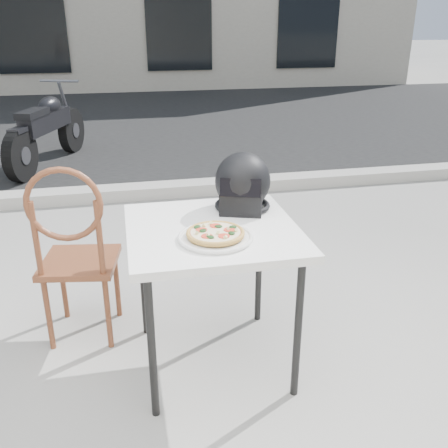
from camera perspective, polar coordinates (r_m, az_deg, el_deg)
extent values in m
plane|color=gray|center=(2.49, -9.80, -20.07)|extent=(80.00, 80.00, 0.00)
cube|color=black|center=(9.01, -12.39, 11.17)|extent=(30.00, 8.00, 0.00)
cube|color=#A19E96|center=(5.11, -11.77, 3.52)|extent=(30.00, 0.25, 0.12)
cube|color=black|center=(12.94, -21.34, 20.63)|extent=(1.60, 0.08, 2.20)
cube|color=black|center=(12.94, -5.20, 21.95)|extent=(1.60, 0.08, 2.20)
cube|color=black|center=(13.77, 9.62, 21.77)|extent=(1.60, 0.08, 2.20)
cube|color=white|center=(2.36, -1.33, -0.82)|extent=(0.81, 0.81, 0.04)
cylinder|color=black|center=(2.23, -8.25, -13.87)|extent=(0.04, 0.04, 0.72)
cylinder|color=black|center=(2.34, 8.44, -11.90)|extent=(0.04, 0.04, 0.72)
cylinder|color=black|center=(2.79, -9.25, -5.94)|extent=(0.04, 0.04, 0.72)
cylinder|color=black|center=(2.88, 4.01, -4.72)|extent=(0.04, 0.04, 0.72)
cylinder|color=white|center=(2.22, -0.99, -1.62)|extent=(0.42, 0.42, 0.01)
torus|color=white|center=(2.22, -0.99, -1.47)|extent=(0.43, 0.43, 0.02)
cylinder|color=#BC9045|center=(2.21, -0.99, -1.14)|extent=(0.28, 0.28, 0.01)
torus|color=#BC9045|center=(2.21, -0.99, -1.01)|extent=(0.29, 0.29, 0.02)
cylinder|color=#B52B14|center=(2.21, -0.99, -0.98)|extent=(0.25, 0.25, 0.00)
cylinder|color=beige|center=(2.21, -0.99, -0.92)|extent=(0.25, 0.25, 0.00)
cylinder|color=red|center=(2.22, 0.60, -0.65)|extent=(0.06, 0.06, 0.00)
cylinder|color=red|center=(2.26, -0.99, -0.20)|extent=(0.06, 0.06, 0.00)
cylinder|color=red|center=(2.22, -2.58, -0.67)|extent=(0.06, 0.06, 0.00)
cylinder|color=red|center=(2.16, -1.96, -1.38)|extent=(0.06, 0.06, 0.00)
cylinder|color=red|center=(2.16, -0.02, -1.37)|extent=(0.06, 0.06, 0.00)
ellipsoid|color=#143413|center=(2.25, -0.64, -0.27)|extent=(0.04, 0.03, 0.01)
ellipsoid|color=#143413|center=(2.21, -2.43, -0.75)|extent=(0.05, 0.05, 0.01)
ellipsoid|color=#143413|center=(2.18, 0.87, -1.04)|extent=(0.03, 0.04, 0.01)
ellipsoid|color=#143413|center=(2.14, -1.57, -1.48)|extent=(0.05, 0.05, 0.01)
ellipsoid|color=#143413|center=(2.25, 1.01, -0.34)|extent=(0.04, 0.03, 0.01)
ellipsoid|color=#143413|center=(2.25, -3.08, -0.32)|extent=(0.05, 0.05, 0.01)
cylinder|color=#D6D182|center=(2.18, -0.69, -0.99)|extent=(0.02, 0.02, 0.02)
cylinder|color=#D6D182|center=(2.26, -2.29, -0.14)|extent=(0.02, 0.02, 0.02)
cylinder|color=#D6D182|center=(2.22, 0.51, -0.57)|extent=(0.02, 0.02, 0.02)
cylinder|color=#D6D182|center=(2.28, -1.53, 0.11)|extent=(0.02, 0.02, 0.02)
cylinder|color=#D6D182|center=(2.14, 0.17, -1.49)|extent=(0.02, 0.02, 0.02)
cylinder|color=#D6D182|center=(2.18, -3.10, -1.00)|extent=(0.02, 0.02, 0.02)
cylinder|color=#D6D182|center=(2.20, 1.39, -0.72)|extent=(0.01, 0.02, 0.02)
cylinder|color=#D6D182|center=(2.15, -1.84, -1.28)|extent=(0.02, 0.02, 0.02)
ellipsoid|color=black|center=(2.55, 2.15, 4.95)|extent=(0.37, 0.37, 0.29)
cube|color=black|center=(2.49, 1.95, 2.38)|extent=(0.23, 0.17, 0.12)
torus|color=black|center=(2.59, 2.11, 2.18)|extent=(0.37, 0.37, 0.03)
cube|color=black|center=(2.42, 1.89, 4.17)|extent=(0.20, 0.10, 0.09)
cube|color=brown|center=(2.84, -16.13, -4.20)|extent=(0.45, 0.45, 0.03)
cylinder|color=brown|center=(3.05, -12.15, -6.68)|extent=(0.04, 0.04, 0.43)
cylinder|color=brown|center=(3.11, -17.90, -6.64)|extent=(0.04, 0.04, 0.43)
cylinder|color=brown|center=(2.78, -13.13, -9.82)|extent=(0.04, 0.04, 0.43)
cylinder|color=brown|center=(2.85, -19.44, -9.67)|extent=(0.04, 0.04, 0.43)
cylinder|color=brown|center=(2.57, -14.00, -1.73)|extent=(0.04, 0.04, 0.41)
cylinder|color=brown|center=(2.65, -20.68, -1.79)|extent=(0.04, 0.04, 0.41)
torus|color=brown|center=(2.54, -17.87, 2.09)|extent=(0.39, 0.10, 0.39)
cylinder|color=black|center=(7.11, -17.03, 10.21)|extent=(0.31, 0.59, 0.58)
cylinder|color=slate|center=(7.11, -17.03, 10.21)|extent=(0.19, 0.23, 0.19)
cylinder|color=black|center=(5.93, -22.24, 7.25)|extent=(0.31, 0.59, 0.58)
cylinder|color=slate|center=(5.93, -22.24, 7.25)|extent=(0.19, 0.23, 0.19)
cube|color=black|center=(6.46, -19.68, 10.97)|extent=(0.51, 1.02, 0.21)
ellipsoid|color=black|center=(6.56, -19.31, 12.65)|extent=(0.34, 0.45, 0.22)
cube|color=black|center=(6.18, -21.05, 11.70)|extent=(0.35, 0.52, 0.08)
cylinder|color=slate|center=(6.99, -17.57, 12.56)|extent=(0.15, 0.31, 0.69)
cylinder|color=slate|center=(6.84, -18.33, 15.26)|extent=(0.49, 0.20, 0.03)
cube|color=black|center=(5.89, -22.53, 9.85)|extent=(0.20, 0.25, 0.05)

